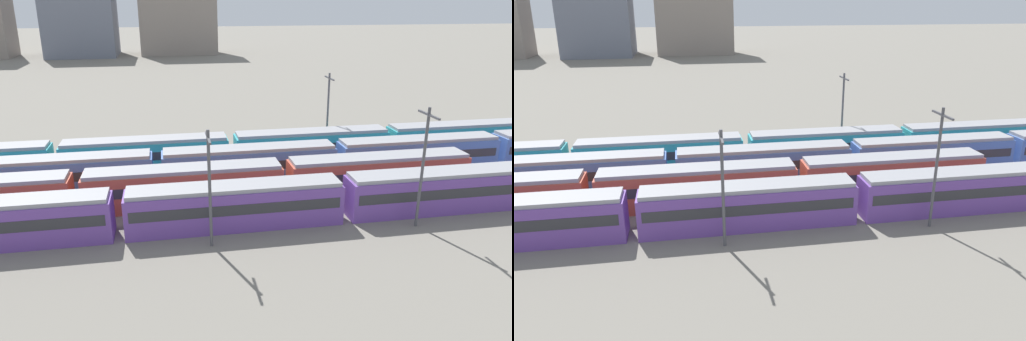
{
  "view_description": "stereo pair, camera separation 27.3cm",
  "coord_description": "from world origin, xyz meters",
  "views": [
    {
      "loc": [
        11.88,
        -36.91,
        18.18
      ],
      "look_at": [
        20.18,
        7.8,
        2.04
      ],
      "focal_mm": 34.14,
      "sensor_mm": 36.0,
      "label": 1
    },
    {
      "loc": [
        12.14,
        -36.95,
        18.18
      ],
      "look_at": [
        20.18,
        7.8,
        2.04
      ],
      "focal_mm": 34.14,
      "sensor_mm": 36.0,
      "label": 2
    }
  ],
  "objects": [
    {
      "name": "train_track_1",
      "position": [
        13.04,
        5.2,
        1.9
      ],
      "size": [
        55.8,
        3.06,
        3.75
      ],
      "color": "#BC4C38",
      "rests_on": "ground_plane"
    },
    {
      "name": "train_track_3",
      "position": [
        28.21,
        15.6,
        1.9
      ],
      "size": [
        93.6,
        3.06,
        3.75
      ],
      "color": "teal",
      "rests_on": "ground_plane"
    },
    {
      "name": "distant_building_2",
      "position": [
        17.29,
        137.04,
        13.72
      ],
      "size": [
        25.36,
        14.19,
        27.45
      ],
      "primitive_type": "cube",
      "color": "gray",
      "rests_on": "ground_plane"
    },
    {
      "name": "catenary_pole_2",
      "position": [
        31.96,
        -2.8,
        5.65
      ],
      "size": [
        0.24,
        3.2,
        10.19
      ],
      "color": "#4C4C51",
      "rests_on": "ground_plane"
    },
    {
      "name": "catenary_pole_0",
      "position": [
        14.64,
        -3.13,
        5.19
      ],
      "size": [
        0.24,
        3.2,
        9.31
      ],
      "color": "#4C4C51",
      "rests_on": "ground_plane"
    },
    {
      "name": "train_track_0",
      "position": [
        35.88,
        0.0,
        1.9
      ],
      "size": [
        93.6,
        3.06,
        3.75
      ],
      "color": "#6B429E",
      "rests_on": "ground_plane"
    },
    {
      "name": "distant_building_1",
      "position": [
        -14.09,
        137.04,
        12.6
      ],
      "size": [
        21.86,
        21.17,
        25.2
      ],
      "primitive_type": "cube",
      "color": "slate",
      "rests_on": "ground_plane"
    },
    {
      "name": "ground_plane",
      "position": [
        0.0,
        7.8,
        0.0
      ],
      "size": [
        600.0,
        600.0,
        0.0
      ],
      "primitive_type": "plane",
      "color": "slate"
    },
    {
      "name": "catenary_pole_1",
      "position": [
        31.1,
        18.71,
        5.45
      ],
      "size": [
        0.24,
        3.2,
        9.8
      ],
      "color": "#4C4C51",
      "rests_on": "ground_plane"
    },
    {
      "name": "train_track_2",
      "position": [
        48.34,
        10.4,
        1.9
      ],
      "size": [
        112.5,
        3.06,
        3.75
      ],
      "color": "#4C70BC",
      "rests_on": "ground_plane"
    }
  ]
}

